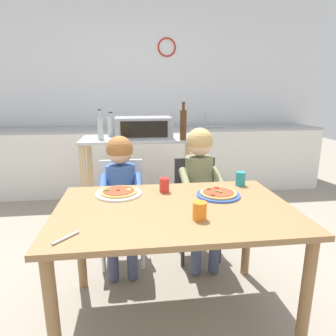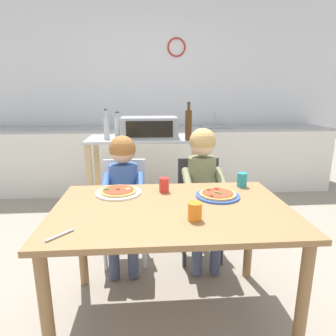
{
  "view_description": "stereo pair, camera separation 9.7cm",
  "coord_description": "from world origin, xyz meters",
  "px_view_note": "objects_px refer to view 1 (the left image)",
  "views": [
    {
      "loc": [
        -0.23,
        -1.53,
        1.35
      ],
      "look_at": [
        0.0,
        0.3,
        0.88
      ],
      "focal_mm": 31.4,
      "sensor_mm": 36.0,
      "label": 1
    },
    {
      "loc": [
        -0.14,
        -1.54,
        1.35
      ],
      "look_at": [
        0.0,
        0.3,
        0.88
      ],
      "focal_mm": 31.4,
      "sensor_mm": 36.0,
      "label": 2
    }
  ],
  "objects_px": {
    "kitchen_island_cart": "(140,167)",
    "toaster_oven": "(143,127)",
    "bottle_tall_green_wine": "(183,124)",
    "bottle_clear_vinegar": "(111,126)",
    "serving_spoon": "(66,238)",
    "child_in_olive_shirt": "(200,178)",
    "drinking_cup_orange": "(200,211)",
    "dining_chair_right": "(196,200)",
    "child_in_blue_striped_shirt": "(121,185)",
    "dining_table": "(175,223)",
    "bottle_dark_olive_oil": "(100,128)",
    "pizza_plate_white": "(119,193)",
    "drinking_cup_red": "(164,185)",
    "dining_chair_left": "(122,203)",
    "pizza_plate_blue_rimmed": "(218,194)",
    "drinking_cup_teal": "(240,179)"
  },
  "relations": [
    {
      "from": "bottle_tall_green_wine",
      "to": "dining_table",
      "type": "height_order",
      "value": "bottle_tall_green_wine"
    },
    {
      "from": "dining_chair_right",
      "to": "child_in_olive_shirt",
      "type": "height_order",
      "value": "child_in_olive_shirt"
    },
    {
      "from": "dining_chair_left",
      "to": "pizza_plate_white",
      "type": "distance_m",
      "value": 0.55
    },
    {
      "from": "dining_chair_right",
      "to": "drinking_cup_orange",
      "type": "xyz_separation_m",
      "value": [
        -0.2,
        -0.92,
        0.29
      ]
    },
    {
      "from": "dining_chair_right",
      "to": "bottle_tall_green_wine",
      "type": "bearing_deg",
      "value": 94.57
    },
    {
      "from": "dining_chair_left",
      "to": "child_in_olive_shirt",
      "type": "bearing_deg",
      "value": -10.47
    },
    {
      "from": "bottle_dark_olive_oil",
      "to": "drinking_cup_orange",
      "type": "relative_size",
      "value": 3.1
    },
    {
      "from": "bottle_clear_vinegar",
      "to": "kitchen_island_cart",
      "type": "bearing_deg",
      "value": -28.32
    },
    {
      "from": "dining_chair_left",
      "to": "serving_spoon",
      "type": "height_order",
      "value": "dining_chair_left"
    },
    {
      "from": "bottle_dark_olive_oil",
      "to": "serving_spoon",
      "type": "distance_m",
      "value": 1.67
    },
    {
      "from": "bottle_tall_green_wine",
      "to": "bottle_dark_olive_oil",
      "type": "xyz_separation_m",
      "value": [
        -0.78,
        0.14,
        -0.04
      ]
    },
    {
      "from": "kitchen_island_cart",
      "to": "pizza_plate_white",
      "type": "height_order",
      "value": "kitchen_island_cart"
    },
    {
      "from": "bottle_tall_green_wine",
      "to": "dining_table",
      "type": "xyz_separation_m",
      "value": [
        -0.26,
        -1.2,
        -0.43
      ]
    },
    {
      "from": "bottle_tall_green_wine",
      "to": "pizza_plate_white",
      "type": "distance_m",
      "value": 1.15
    },
    {
      "from": "kitchen_island_cart",
      "to": "drinking_cup_orange",
      "type": "distance_m",
      "value": 1.62
    },
    {
      "from": "bottle_dark_olive_oil",
      "to": "dining_chair_left",
      "type": "bearing_deg",
      "value": -71.6
    },
    {
      "from": "bottle_clear_vinegar",
      "to": "dining_chair_right",
      "type": "xyz_separation_m",
      "value": [
        0.73,
        -0.83,
        -0.54
      ]
    },
    {
      "from": "child_in_blue_striped_shirt",
      "to": "drinking_cup_orange",
      "type": "height_order",
      "value": "child_in_blue_striped_shirt"
    },
    {
      "from": "kitchen_island_cart",
      "to": "bottle_tall_green_wine",
      "type": "xyz_separation_m",
      "value": [
        0.41,
        -0.22,
        0.45
      ]
    },
    {
      "from": "pizza_plate_blue_rimmed",
      "to": "drinking_cup_red",
      "type": "xyz_separation_m",
      "value": [
        -0.32,
        0.12,
        0.03
      ]
    },
    {
      "from": "pizza_plate_blue_rimmed",
      "to": "serving_spoon",
      "type": "relative_size",
      "value": 1.93
    },
    {
      "from": "pizza_plate_white",
      "to": "drinking_cup_orange",
      "type": "relative_size",
      "value": 3.13
    },
    {
      "from": "toaster_oven",
      "to": "child_in_olive_shirt",
      "type": "bearing_deg",
      "value": -62.89
    },
    {
      "from": "toaster_oven",
      "to": "kitchen_island_cart",
      "type": "bearing_deg",
      "value": 171.12
    },
    {
      "from": "serving_spoon",
      "to": "dining_table",
      "type": "bearing_deg",
      "value": 30.57
    },
    {
      "from": "dining_table",
      "to": "pizza_plate_blue_rimmed",
      "type": "distance_m",
      "value": 0.35
    },
    {
      "from": "dining_chair_left",
      "to": "pizza_plate_white",
      "type": "bearing_deg",
      "value": -90.01
    },
    {
      "from": "toaster_oven",
      "to": "dining_chair_right",
      "type": "bearing_deg",
      "value": -59.04
    },
    {
      "from": "bottle_dark_olive_oil",
      "to": "pizza_plate_white",
      "type": "distance_m",
      "value": 1.14
    },
    {
      "from": "bottle_clear_vinegar",
      "to": "pizza_plate_blue_rimmed",
      "type": "height_order",
      "value": "bottle_clear_vinegar"
    },
    {
      "from": "pizza_plate_white",
      "to": "bottle_clear_vinegar",
      "type": "bearing_deg",
      "value": 94.83
    },
    {
      "from": "toaster_oven",
      "to": "pizza_plate_white",
      "type": "height_order",
      "value": "toaster_oven"
    },
    {
      "from": "pizza_plate_blue_rimmed",
      "to": "drinking_cup_teal",
      "type": "relative_size",
      "value": 2.81
    },
    {
      "from": "bottle_tall_green_wine",
      "to": "serving_spoon",
      "type": "xyz_separation_m",
      "value": [
        -0.79,
        -1.51,
        -0.33
      ]
    },
    {
      "from": "child_in_olive_shirt",
      "to": "drinking_cup_orange",
      "type": "xyz_separation_m",
      "value": [
        -0.2,
        -0.8,
        0.07
      ]
    },
    {
      "from": "toaster_oven",
      "to": "pizza_plate_white",
      "type": "xyz_separation_m",
      "value": [
        -0.21,
        -1.15,
        -0.28
      ]
    },
    {
      "from": "bottle_clear_vinegar",
      "to": "pizza_plate_white",
      "type": "xyz_separation_m",
      "value": [
        0.11,
        -1.31,
        -0.28
      ]
    },
    {
      "from": "kitchen_island_cart",
      "to": "toaster_oven",
      "type": "bearing_deg",
      "value": -8.88
    },
    {
      "from": "kitchen_island_cart",
      "to": "dining_chair_left",
      "type": "relative_size",
      "value": 1.42
    },
    {
      "from": "child_in_blue_striped_shirt",
      "to": "kitchen_island_cart",
      "type": "bearing_deg",
      "value": 77.65
    },
    {
      "from": "kitchen_island_cart",
      "to": "bottle_clear_vinegar",
      "type": "xyz_separation_m",
      "value": [
        -0.28,
        0.15,
        0.41
      ]
    },
    {
      "from": "child_in_blue_striped_shirt",
      "to": "pizza_plate_white",
      "type": "bearing_deg",
      "value": -90.01
    },
    {
      "from": "bottle_tall_green_wine",
      "to": "dining_chair_right",
      "type": "height_order",
      "value": "bottle_tall_green_wine"
    },
    {
      "from": "bottle_clear_vinegar",
      "to": "drinking_cup_red",
      "type": "xyz_separation_m",
      "value": [
        0.4,
        -1.3,
        -0.25
      ]
    },
    {
      "from": "kitchen_island_cart",
      "to": "dining_chair_right",
      "type": "relative_size",
      "value": 1.42
    },
    {
      "from": "bottle_tall_green_wine",
      "to": "child_in_blue_striped_shirt",
      "type": "distance_m",
      "value": 0.91
    },
    {
      "from": "drinking_cup_orange",
      "to": "child_in_blue_striped_shirt",
      "type": "bearing_deg",
      "value": 117.67
    },
    {
      "from": "dining_chair_left",
      "to": "child_in_blue_striped_shirt",
      "type": "xyz_separation_m",
      "value": [
        0.0,
        -0.12,
        0.19
      ]
    },
    {
      "from": "bottle_tall_green_wine",
      "to": "bottle_clear_vinegar",
      "type": "height_order",
      "value": "bottle_tall_green_wine"
    },
    {
      "from": "drinking_cup_red",
      "to": "child_in_olive_shirt",
      "type": "bearing_deg",
      "value": 47.71
    }
  ]
}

